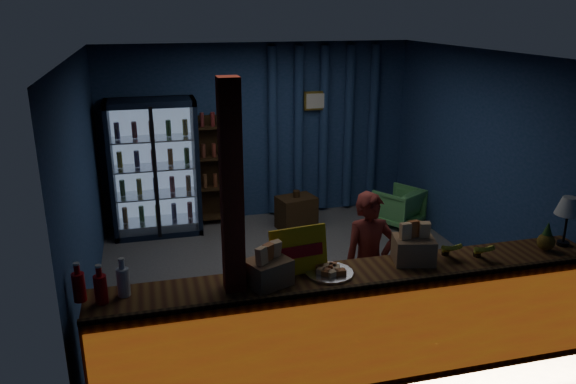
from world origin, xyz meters
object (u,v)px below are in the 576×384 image
pastry_tray (329,272)px  table_lamp (569,208)px  green_chair (399,206)px  shopkeeper (369,263)px

pastry_tray → table_lamp: 2.32m
pastry_tray → table_lamp: size_ratio=0.85×
green_chair → pastry_tray: bearing=25.3°
green_chair → table_lamp: (0.15, -3.12, 1.05)m
shopkeeper → green_chair: bearing=60.3°
pastry_tray → table_lamp: table_lamp is taller
shopkeeper → pastry_tray: shopkeeper is taller
green_chair → pastry_tray: pastry_tray is taller
shopkeeper → pastry_tray: 0.90m
pastry_tray → shopkeeper: bearing=44.4°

